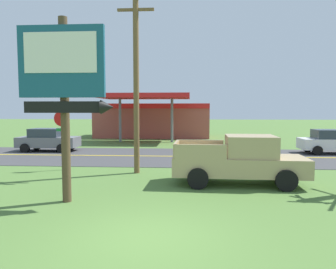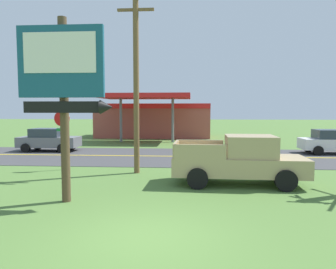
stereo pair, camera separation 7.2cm
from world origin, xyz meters
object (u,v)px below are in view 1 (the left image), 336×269
object	(u,v)px
stop_sign	(62,129)
pickup_tan_parked_on_lawn	(240,160)
car_grey_mid_lane	(48,140)
gas_station	(153,119)
car_white_far_lane	(332,142)
utility_pole	(136,72)
motel_sign	(65,80)

from	to	relation	value
stop_sign	pickup_tan_parked_on_lawn	bearing A→B (deg)	-16.48
stop_sign	pickup_tan_parked_on_lawn	distance (m)	8.71
stop_sign	car_grey_mid_lane	distance (m)	8.00
gas_station	pickup_tan_parked_on_lawn	bearing A→B (deg)	-74.63
gas_station	car_white_far_lane	world-z (taller)	gas_station
stop_sign	utility_pole	xyz separation A→B (m)	(3.78, -0.48, 2.68)
stop_sign	car_grey_mid_lane	xyz separation A→B (m)	(-3.87, 6.90, -1.20)
motel_sign	car_white_far_lane	world-z (taller)	motel_sign
car_grey_mid_lane	car_white_far_lane	xyz separation A→B (m)	(19.72, 0.00, 0.00)
utility_pole	motel_sign	bearing A→B (deg)	-106.00
motel_sign	stop_sign	world-z (taller)	motel_sign
utility_pole	gas_station	distance (m)	20.26
car_white_far_lane	stop_sign	bearing A→B (deg)	-156.48
stop_sign	pickup_tan_parked_on_lawn	size ratio (longest dim) A/B	0.56
gas_station	car_white_far_lane	distance (m)	18.60
motel_sign	car_grey_mid_lane	distance (m)	14.17
motel_sign	car_grey_mid_lane	xyz separation A→B (m)	(-6.22, 12.35, -3.08)
motel_sign	pickup_tan_parked_on_lawn	distance (m)	7.28
car_grey_mid_lane	car_white_far_lane	bearing A→B (deg)	0.00
stop_sign	pickup_tan_parked_on_lawn	world-z (taller)	stop_sign
motel_sign	utility_pole	distance (m)	5.24
gas_station	car_grey_mid_lane	size ratio (longest dim) A/B	2.86
motel_sign	gas_station	size ratio (longest dim) A/B	0.49
car_white_far_lane	gas_station	bearing A→B (deg)	137.09
motel_sign	stop_sign	size ratio (longest dim) A/B	1.99
motel_sign	stop_sign	bearing A→B (deg)	113.34
utility_pole	pickup_tan_parked_on_lawn	size ratio (longest dim) A/B	1.67
motel_sign	pickup_tan_parked_on_lawn	bearing A→B (deg)	26.80
utility_pole	pickup_tan_parked_on_lawn	distance (m)	6.19
motel_sign	gas_station	distance (m)	25.07
car_grey_mid_lane	car_white_far_lane	distance (m)	19.72
utility_pole	stop_sign	bearing A→B (deg)	172.78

